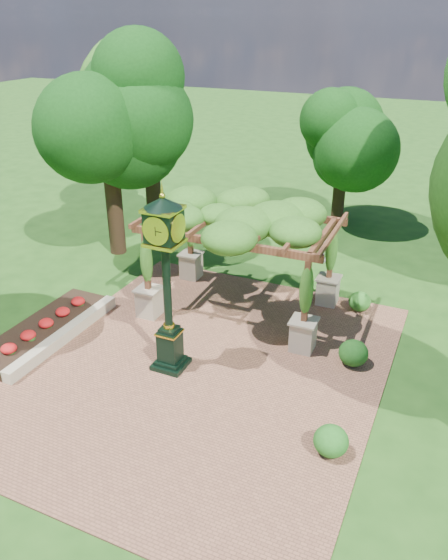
% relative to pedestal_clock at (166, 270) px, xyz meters
% --- Properties ---
extents(ground, '(120.00, 120.00, 0.00)m').
position_rel_pedestal_clock_xyz_m(ground, '(0.87, -0.67, -3.13)').
color(ground, '#1E4714').
rests_on(ground, ground).
extents(brick_plaza, '(10.00, 12.00, 0.04)m').
position_rel_pedestal_clock_xyz_m(brick_plaza, '(0.87, 0.33, -3.11)').
color(brick_plaza, brown).
rests_on(brick_plaza, ground).
extents(border_wall, '(0.35, 5.00, 0.40)m').
position_rel_pedestal_clock_xyz_m(border_wall, '(-3.73, -0.17, -2.93)').
color(border_wall, '#C6B793').
rests_on(border_wall, ground).
extents(flower_bed, '(1.50, 5.00, 0.36)m').
position_rel_pedestal_clock_xyz_m(flower_bed, '(-4.63, -0.17, -2.95)').
color(flower_bed, red).
rests_on(flower_bed, ground).
extents(pedestal_clock, '(1.04, 1.04, 5.24)m').
position_rel_pedestal_clock_xyz_m(pedestal_clock, '(0.00, 0.00, 0.00)').
color(pedestal_clock, black).
rests_on(pedestal_clock, brick_plaza).
extents(pergola, '(6.32, 4.08, 3.91)m').
position_rel_pedestal_clock_xyz_m(pergola, '(0.49, 4.00, 0.08)').
color(pergola, tan).
rests_on(pergola, brick_plaza).
extents(sundial, '(0.60, 0.60, 0.89)m').
position_rel_pedestal_clock_xyz_m(sundial, '(1.91, 9.28, -2.74)').
color(sundial, gray).
rests_on(sundial, ground).
extents(shrub_front, '(1.02, 1.02, 0.74)m').
position_rel_pedestal_clock_xyz_m(shrub_front, '(5.13, -1.51, -2.72)').
color(shrub_front, '#1F5C1A').
rests_on(shrub_front, brick_plaza).
extents(shrub_mid, '(1.08, 1.08, 0.78)m').
position_rel_pedestal_clock_xyz_m(shrub_mid, '(4.80, 2.30, -2.70)').
color(shrub_mid, '#194814').
rests_on(shrub_mid, brick_plaza).
extents(shrub_back, '(0.89, 0.89, 0.68)m').
position_rel_pedestal_clock_xyz_m(shrub_back, '(4.28, 5.63, -2.75)').
color(shrub_back, '#29691E').
rests_on(shrub_back, brick_plaza).
extents(tree_west_near, '(4.19, 4.19, 8.77)m').
position_rel_pedestal_clock_xyz_m(tree_west_near, '(-6.31, 6.52, 2.88)').
color(tree_west_near, '#382416').
rests_on(tree_west_near, ground).
extents(tree_west_far, '(4.01, 4.01, 8.15)m').
position_rel_pedestal_clock_xyz_m(tree_west_far, '(-6.68, 10.17, 2.45)').
color(tree_west_far, black).
rests_on(tree_west_far, ground).
extents(tree_north, '(3.50, 3.50, 6.14)m').
position_rel_pedestal_clock_xyz_m(tree_north, '(1.37, 14.00, 1.08)').
color(tree_north, black).
rests_on(tree_north, ground).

